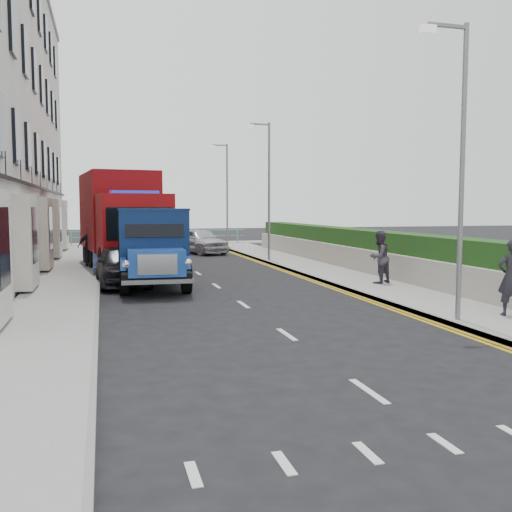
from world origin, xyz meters
name	(u,v)px	position (x,y,z in m)	size (l,w,h in m)	color
ground	(262,318)	(0.00, 0.00, 0.00)	(120.00, 120.00, 0.00)	black
pavement_west	(67,279)	(-5.20, 9.00, 0.06)	(2.40, 38.00, 0.12)	gray
pavement_east	(324,271)	(5.30, 9.00, 0.06)	(2.60, 38.00, 0.12)	gray
promenade	(157,244)	(0.00, 29.00, 0.06)	(30.00, 2.50, 0.12)	gray
sea_plane	(134,229)	(0.00, 60.00, 0.00)	(120.00, 120.00, 0.00)	slate
garden_east	(365,251)	(7.21, 9.00, 0.90)	(1.45, 28.00, 1.75)	#B2AD9E
seafront_railing	(158,237)	(0.00, 28.20, 0.58)	(13.00, 0.08, 1.11)	#59B2A5
lamp_near	(458,155)	(4.18, -2.00, 4.00)	(1.23, 0.18, 7.00)	slate
lamp_mid	(267,183)	(4.18, 14.00, 4.00)	(1.23, 0.18, 7.00)	slate
lamp_far	(225,189)	(4.18, 24.00, 4.00)	(1.23, 0.18, 7.00)	slate
bedford_lorry	(154,253)	(-2.22, 5.54, 1.24)	(2.49, 5.81, 2.70)	black
red_lorry	(121,218)	(-3.05, 12.50, 2.31)	(3.82, 8.56, 4.34)	black
parked_car_front	(122,265)	(-3.22, 7.00, 0.73)	(1.73, 4.29, 1.46)	black
parked_car_mid	(109,257)	(-3.60, 11.57, 0.66)	(1.40, 4.01, 1.32)	#5874BE
parked_car_rear	(130,252)	(-2.60, 14.08, 0.66)	(1.86, 4.57, 1.33)	silver
seafront_car_left	(139,243)	(-1.78, 20.68, 0.66)	(2.18, 4.73, 1.31)	black
seafront_car_right	(199,241)	(1.76, 20.19, 0.77)	(1.83, 4.54, 1.55)	#B9B9BE
pedestrian_east_near	(511,277)	(5.84, -1.92, 1.07)	(0.69, 0.45, 1.90)	black
pedestrian_east_far	(379,257)	(5.51, 4.38, 1.04)	(0.90, 0.70, 1.85)	#3B333F
pedestrian_west_near	(90,246)	(-4.43, 12.95, 1.02)	(1.06, 0.44, 1.81)	#1C2232
pedestrian_west_far	(92,243)	(-4.40, 16.44, 0.98)	(0.84, 0.55, 1.73)	#433630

